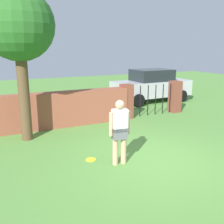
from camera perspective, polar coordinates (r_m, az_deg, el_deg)
name	(u,v)px	position (r m, az deg, el deg)	size (l,w,h in m)	color
ground_plane	(149,159)	(7.01, 8.17, -10.04)	(40.00, 40.00, 0.00)	#568C3D
brick_wall	(55,110)	(9.63, -12.28, 0.43)	(5.65, 0.50, 1.29)	brown
tree	(18,27)	(8.32, -19.73, 17.02)	(2.09, 2.09, 4.51)	brown
person	(120,129)	(6.35, 1.67, -3.81)	(0.54, 0.25, 1.62)	tan
fence_gate	(152,99)	(11.30, 8.67, 2.84)	(2.92, 0.44, 1.40)	brown
car	(151,86)	(14.21, 8.59, 5.73)	(4.24, 2.00, 1.72)	#B7B7BC
frisbee_yellow	(91,160)	(6.89, -4.62, -10.30)	(0.27, 0.27, 0.02)	yellow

